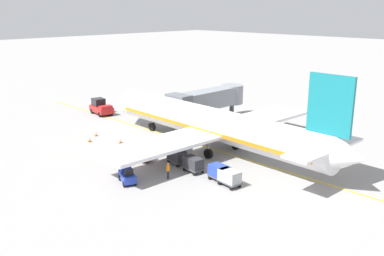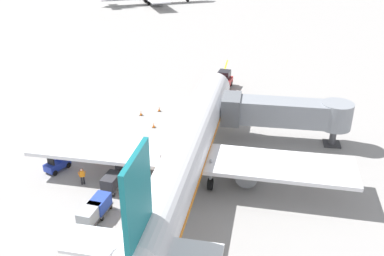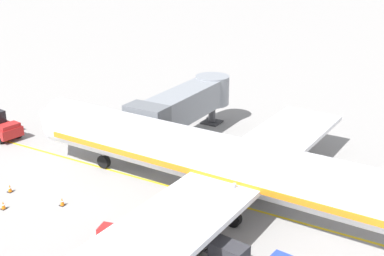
% 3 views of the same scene
% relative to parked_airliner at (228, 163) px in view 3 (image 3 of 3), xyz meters
% --- Properties ---
extents(ground_plane, '(400.00, 400.00, 0.00)m').
position_rel_parked_airliner_xyz_m(ground_plane, '(0.28, -1.45, -3.19)').
color(ground_plane, gray).
extents(gate_lead_in_line, '(0.24, 80.00, 0.01)m').
position_rel_parked_airliner_xyz_m(gate_lead_in_line, '(0.28, -1.45, -3.18)').
color(gate_lead_in_line, gold).
rests_on(gate_lead_in_line, ground).
extents(parked_airliner, '(30.16, 37.30, 10.63)m').
position_rel_parked_airliner_xyz_m(parked_airliner, '(0.00, 0.00, 0.00)').
color(parked_airliner, silver).
rests_on(parked_airliner, ground).
extents(jet_bridge, '(13.90, 3.50, 4.98)m').
position_rel_parked_airliner_xyz_m(jet_bridge, '(9.04, 9.00, 0.27)').
color(jet_bridge, gray).
rests_on(jet_bridge, ground).
extents(baggage_tug_lead, '(1.77, 2.71, 1.62)m').
position_rel_parked_airliner_xyz_m(baggage_tug_lead, '(-8.25, 3.22, -2.47)').
color(baggage_tug_lead, '#B21E1E').
rests_on(baggage_tug_lead, ground).
extents(baggage_cart_front, '(1.55, 2.96, 1.58)m').
position_rel_parked_airliner_xyz_m(baggage_cart_front, '(-6.14, -0.53, -2.24)').
color(baggage_cart_front, '#4C4C51').
rests_on(baggage_cart_front, ground).
extents(baggage_cart_second_in_train, '(1.55, 2.96, 1.58)m').
position_rel_parked_airliner_xyz_m(baggage_cart_second_in_train, '(-6.57, -3.43, -2.24)').
color(baggage_cart_second_in_train, '#4C4C51').
rests_on(baggage_cart_second_in_train, ground).
extents(safety_cone_nose_left, '(0.36, 0.36, 0.59)m').
position_rel_parked_airliner_xyz_m(safety_cone_nose_left, '(-6.01, 9.93, -2.90)').
color(safety_cone_nose_left, black).
rests_on(safety_cone_nose_left, ground).
extents(safety_cone_nose_right, '(0.36, 0.36, 0.59)m').
position_rel_parked_airliner_xyz_m(safety_cone_nose_right, '(-8.46, 13.09, -2.90)').
color(safety_cone_nose_right, black).
rests_on(safety_cone_nose_right, ground).
extents(safety_cone_wing_tip, '(0.36, 0.36, 0.59)m').
position_rel_parked_airliner_xyz_m(safety_cone_wing_tip, '(-6.47, 14.72, -2.90)').
color(safety_cone_wing_tip, black).
rests_on(safety_cone_wing_tip, ground).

